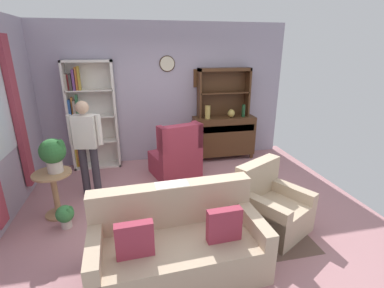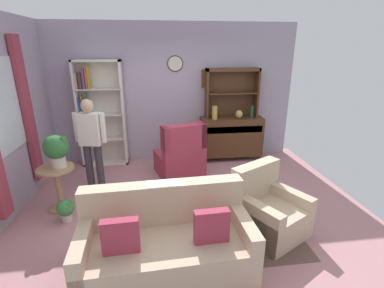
{
  "view_description": "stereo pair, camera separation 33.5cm",
  "coord_description": "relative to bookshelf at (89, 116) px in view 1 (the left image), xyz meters",
  "views": [
    {
      "loc": [
        -0.74,
        -3.64,
        2.31
      ],
      "look_at": [
        0.1,
        0.2,
        0.95
      ],
      "focal_mm": 26.09,
      "sensor_mm": 36.0,
      "label": 1
    },
    {
      "loc": [
        -0.41,
        -3.7,
        2.31
      ],
      "look_at": [
        0.1,
        0.2,
        0.95
      ],
      "focal_mm": 26.09,
      "sensor_mm": 36.0,
      "label": 2
    }
  ],
  "objects": [
    {
      "name": "potted_plant_large",
      "position": [
        -0.27,
        -1.72,
        -0.1
      ],
      "size": [
        0.35,
        0.35,
        0.48
      ],
      "color": "beige",
      "rests_on": "plant_stand"
    },
    {
      "name": "person_reading",
      "position": [
        0.09,
        -1.18,
        -0.15
      ],
      "size": [
        0.53,
        0.26,
        1.56
      ],
      "color": "#38333D",
      "rests_on": "ground_plane"
    },
    {
      "name": "wingback_chair",
      "position": [
        1.57,
        -0.84,
        -0.67
      ],
      "size": [
        0.97,
        0.98,
        1.05
      ],
      "color": "#A33347",
      "rests_on": "ground_plane"
    },
    {
      "name": "vase_round",
      "position": [
        2.85,
        -0.16,
        -0.05
      ],
      "size": [
        0.15,
        0.15,
        0.17
      ],
      "primitive_type": "ellipsoid",
      "color": "tan",
      "rests_on": "sideboard"
    },
    {
      "name": "plant_stand",
      "position": [
        -0.33,
        -1.74,
        -0.64
      ],
      "size": [
        0.52,
        0.52,
        0.67
      ],
      "color": "#A87F56",
      "rests_on": "ground_plane"
    },
    {
      "name": "ground_plane",
      "position": [
        1.56,
        -1.95,
        -1.07
      ],
      "size": [
        5.4,
        4.6,
        0.02
      ],
      "primitive_type": "cube",
      "color": "#B27A7F"
    },
    {
      "name": "couch_floral",
      "position": [
        1.2,
        -3.14,
        -0.75
      ],
      "size": [
        1.84,
        0.94,
        0.9
      ],
      "color": "#C6AD8E",
      "rests_on": "ground_plane"
    },
    {
      "name": "vase_tall",
      "position": [
        2.33,
        -0.17,
        -0.0
      ],
      "size": [
        0.11,
        0.11,
        0.27
      ],
      "primitive_type": "cylinder",
      "color": "tan",
      "rests_on": "sideboard"
    },
    {
      "name": "bookshelf",
      "position": [
        0.0,
        0.0,
        0.0
      ],
      "size": [
        0.9,
        0.3,
        2.1
      ],
      "color": "silver",
      "rests_on": "ground_plane"
    },
    {
      "name": "bottle_wine",
      "position": [
        3.11,
        -0.18,
        -0.01
      ],
      "size": [
        0.07,
        0.07,
        0.26
      ],
      "primitive_type": "cylinder",
      "color": "#194223",
      "rests_on": "sideboard"
    },
    {
      "name": "armchair_floral",
      "position": [
        2.54,
        -2.66,
        -0.77
      ],
      "size": [
        1.03,
        1.05,
        0.88
      ],
      "color": "#C6AD8E",
      "rests_on": "ground_plane"
    },
    {
      "name": "sideboard_hutch",
      "position": [
        2.72,
        0.02,
        0.5
      ],
      "size": [
        1.1,
        0.26,
        1.0
      ],
      "color": "#4C2D19",
      "rests_on": "sideboard"
    },
    {
      "name": "area_rug",
      "position": [
        1.76,
        -2.25,
        -1.05
      ],
      "size": [
        2.37,
        2.09,
        0.01
      ],
      "primitive_type": "cube",
      "color": "brown",
      "rests_on": "ground_plane"
    },
    {
      "name": "sideboard",
      "position": [
        2.72,
        -0.09,
        -0.55
      ],
      "size": [
        1.3,
        0.45,
        0.92
      ],
      "color": "#4C2D19",
      "rests_on": "ground_plane"
    },
    {
      "name": "potted_plant_small",
      "position": [
        -0.15,
        -2.08,
        -0.87
      ],
      "size": [
        0.23,
        0.23,
        0.32
      ],
      "color": "beige",
      "rests_on": "ground_plane"
    },
    {
      "name": "wall_back",
      "position": [
        1.56,
        0.18,
        0.35
      ],
      "size": [
        5.0,
        0.09,
        2.8
      ],
      "color": "#A399AD",
      "rests_on": "ground_plane"
    }
  ]
}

